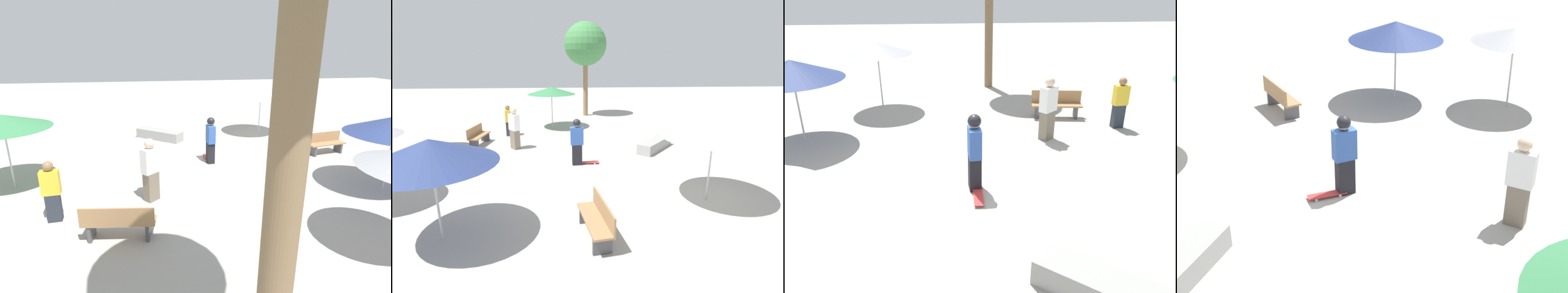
# 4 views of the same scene
# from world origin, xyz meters

# --- Properties ---
(ground_plane) EXTENTS (60.00, 60.00, 0.00)m
(ground_plane) POSITION_xyz_m (0.00, 0.00, 0.00)
(ground_plane) COLOR #ADA8A0
(skater_main) EXTENTS (0.28, 0.47, 1.71)m
(skater_main) POSITION_xyz_m (-0.34, 0.34, 0.92)
(skater_main) COLOR black
(skater_main) RESTS_ON ground_plane
(skateboard) EXTENTS (0.22, 0.80, 0.07)m
(skateboard) POSITION_xyz_m (-0.38, 0.74, 0.06)
(skateboard) COLOR red
(skateboard) RESTS_ON ground_plane
(concrete_ledge) EXTENTS (2.13, 1.90, 0.43)m
(concrete_ledge) POSITION_xyz_m (-2.03, 3.72, 0.22)
(concrete_ledge) COLOR gray
(concrete_ledge) RESTS_ON ground_plane
(bench_near) EXTENTS (1.64, 0.64, 0.85)m
(bench_near) POSITION_xyz_m (-3.30, -4.01, 0.43)
(bench_near) COLOR #47474C
(bench_near) RESTS_ON ground_plane
(bench_far) EXTENTS (1.65, 0.70, 0.85)m
(bench_far) POSITION_xyz_m (4.40, 0.61, 0.43)
(bench_far) COLOR #47474C
(bench_far) RESTS_ON ground_plane
(shade_umbrella_white) EXTENTS (2.67, 2.67, 2.30)m
(shade_umbrella_white) POSITION_xyz_m (2.81, 3.80, 2.05)
(shade_umbrella_white) COLOR #B7B7BC
(shade_umbrella_white) RESTS_ON ground_plane
(shade_umbrella_green) EXTENTS (2.62, 2.62, 2.27)m
(shade_umbrella_green) POSITION_xyz_m (-6.62, -0.83, 2.06)
(shade_umbrella_green) COLOR #B7B7BC
(shade_umbrella_green) RESTS_ON ground_plane
(shade_umbrella_navy) EXTENTS (2.68, 2.68, 2.25)m
(shade_umbrella_navy) POSITION_xyz_m (4.26, -2.75, 1.99)
(shade_umbrella_navy) COLOR #B7B7BC
(shade_umbrella_navy) RESTS_ON ground_plane
(palm_tree_center_left) EXTENTS (2.74, 2.74, 6.01)m
(palm_tree_center_left) POSITION_xyz_m (-10.27, 1.25, 4.59)
(palm_tree_center_left) COLOR #896B4C
(palm_tree_center_left) RESTS_ON ground_plane
(bystander_watching) EXTENTS (0.44, 0.27, 1.54)m
(bystander_watching) POSITION_xyz_m (-4.92, -2.94, 0.77)
(bystander_watching) COLOR #282D38
(bystander_watching) RESTS_ON ground_plane
(bystander_far) EXTENTS (0.55, 0.52, 1.78)m
(bystander_far) POSITION_xyz_m (-2.55, -2.25, 0.89)
(bystander_far) COLOR #726656
(bystander_far) RESTS_ON ground_plane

